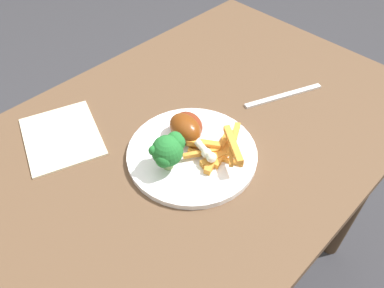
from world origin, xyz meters
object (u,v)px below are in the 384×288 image
object	(u,v)px
broccoli_floret_front	(168,150)
chicken_drumstick_far	(189,127)
fork	(284,96)
dining_table	(162,190)
carrot_fries_pile	(220,150)
chicken_drumstick_near	(187,130)
dinner_plate	(192,153)

from	to	relation	value
broccoli_floret_front	chicken_drumstick_far	distance (m)	0.09
chicken_drumstick_far	fork	size ratio (longest dim) A/B	0.65
dining_table	carrot_fries_pile	distance (m)	0.18
broccoli_floret_front	chicken_drumstick_near	distance (m)	0.08
dinner_plate	broccoli_floret_front	world-z (taller)	broccoli_floret_front
chicken_drumstick_near	chicken_drumstick_far	size ratio (longest dim) A/B	1.09
broccoli_floret_front	fork	world-z (taller)	broccoli_floret_front
broccoli_floret_front	chicken_drumstick_far	world-z (taller)	broccoli_floret_front
broccoli_floret_front	dining_table	bearing A→B (deg)	-104.75
dining_table	broccoli_floret_front	bearing A→B (deg)	75.25
dinner_plate	chicken_drumstick_far	world-z (taller)	chicken_drumstick_far
broccoli_floret_front	chicken_drumstick_near	size ratio (longest dim) A/B	0.52
carrot_fries_pile	fork	size ratio (longest dim) A/B	0.68
carrot_fries_pile	chicken_drumstick_far	xyz separation A→B (m)	(0.00, -0.08, 0.01)
chicken_drumstick_far	fork	distance (m)	0.25
dining_table	chicken_drumstick_near	distance (m)	0.16
carrot_fries_pile	chicken_drumstick_far	distance (m)	0.08
carrot_fries_pile	fork	distance (m)	0.24
dinner_plate	carrot_fries_pile	bearing A→B (deg)	126.38
carrot_fries_pile	fork	world-z (taller)	carrot_fries_pile
chicken_drumstick_far	carrot_fries_pile	bearing A→B (deg)	92.75
chicken_drumstick_near	dining_table	bearing A→B (deg)	-13.73
carrot_fries_pile	chicken_drumstick_far	bearing A→B (deg)	-87.25
chicken_drumstick_near	chicken_drumstick_far	xyz separation A→B (m)	(-0.01, -0.00, -0.00)
chicken_drumstick_near	dinner_plate	bearing A→B (deg)	62.24
fork	dining_table	bearing A→B (deg)	-169.25
carrot_fries_pile	chicken_drumstick_near	size ratio (longest dim) A/B	0.95
dining_table	dinner_plate	size ratio (longest dim) A/B	4.76
broccoli_floret_front	dinner_plate	bearing A→B (deg)	175.53
broccoli_floret_front	fork	xyz separation A→B (m)	(-0.32, 0.02, -0.05)
dining_table	broccoli_floret_front	distance (m)	0.17
fork	broccoli_floret_front	bearing A→B (deg)	-161.66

